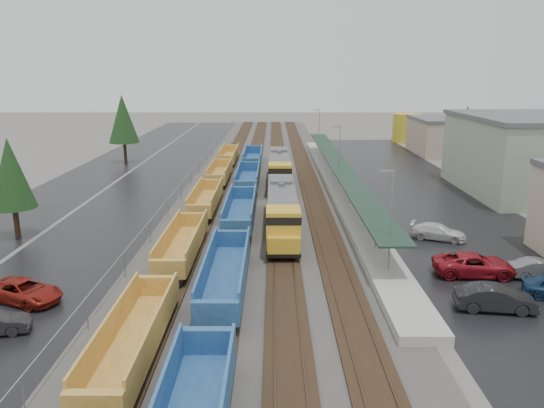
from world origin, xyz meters
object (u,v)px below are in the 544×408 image
Objects in this scene: storage_tank at (407,128)px; parked_car_east_a at (495,299)px; parked_car_west_c at (24,291)px; locomotive_lead at (282,211)px; parked_car_east_c at (438,232)px; well_string_blue at (235,238)px; well_string_yellow at (196,219)px; parked_car_east_e at (541,269)px; locomotive_trail at (279,169)px; parked_car_east_b at (475,265)px.

parked_car_east_a is at bearing -99.95° from storage_tank.
parked_car_east_a is (30.05, -1.26, 0.07)m from parked_car_west_c.
locomotive_lead is at bearing -112.66° from storage_tank.
locomotive_lead is 3.77× the size of parked_car_east_c.
locomotive_lead is 0.19× the size of well_string_blue.
well_string_yellow is 28.97m from parked_car_east_e.
locomotive_trail reaches higher than parked_car_east_e.
locomotive_trail reaches higher than parked_car_east_c.
locomotive_lead reaches higher than well_string_yellow.
locomotive_trail is at bearing -2.20° from parked_car_west_c.
locomotive_trail is 36.88m from parked_car_east_e.
parked_car_east_b is (0.88, 5.89, 0.01)m from parked_car_east_a.
parked_car_east_b is (30.93, 4.64, 0.09)m from parked_car_west_c.
well_string_yellow reaches higher than parked_car_west_c.
well_string_blue is 23.27m from parked_car_east_e.
storage_tank reaches higher than parked_car_east_b.
parked_car_east_b is (17.95, -5.28, -0.37)m from well_string_blue.
storage_tank is 77.12m from parked_car_east_e.
well_string_blue is 16.35× the size of parked_car_east_b.
locomotive_trail reaches higher than parked_car_east_b.
storage_tank is (31.43, 70.71, 1.77)m from well_string_blue.
storage_tank is at bearing -7.02° from parked_car_east_b.
locomotive_lead is 3.70× the size of parked_car_east_a.
locomotive_lead is at bearing -90.00° from locomotive_trail.
locomotive_lead is at bearing 63.25° from parked_car_east_e.
well_string_yellow is at bearing -111.60° from locomotive_trail.
parked_car_east_a is (13.07, -16.17, -1.41)m from locomotive_lead.
parked_car_west_c is 33.55m from parked_car_east_c.
parked_car_east_a is (13.07, -37.17, -1.41)m from locomotive_trail.
parked_car_east_b is at bearing -26.78° from well_string_yellow.
locomotive_trail is at bearing 54.23° from parked_car_east_c.
well_string_blue is 77.41m from storage_tank.
well_string_blue is 18.71m from parked_car_east_b.
locomotive_trail is 34.28m from parked_car_east_b.
parked_car_east_e is (18.51, -10.86, -1.51)m from locomotive_lead.
storage_tank reaches higher than well_string_blue.
well_string_blue is at bearing 79.06° from parked_car_east_e.
storage_tank reaches higher than locomotive_trail.
locomotive_lead reaches higher than parked_car_east_a.
parked_car_west_c is 1.24× the size of parked_car_east_e.
locomotive_lead is 6.49m from well_string_blue.
well_string_blue is at bearing -29.52° from parked_car_west_c.
locomotive_trail is at bearing -121.53° from storage_tank.
well_string_yellow is 22.01m from parked_car_east_c.
parked_car_west_c is at bearing -142.62° from well_string_blue.
locomotive_trail is 3.70× the size of parked_car_east_a.
locomotive_lead and locomotive_trail have the same top height.
well_string_blue is at bearing -113.97° from storage_tank.
locomotive_trail is 21.75m from well_string_yellow.
parked_car_east_e is (18.51, -31.86, -1.51)m from locomotive_trail.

